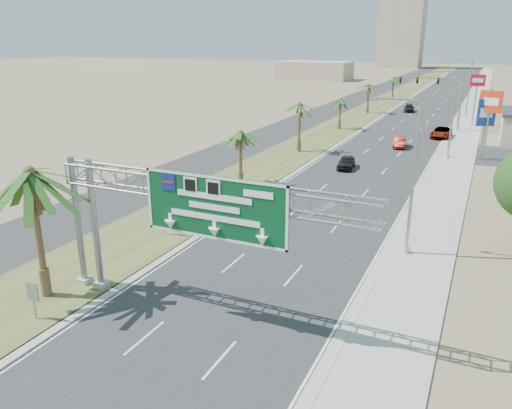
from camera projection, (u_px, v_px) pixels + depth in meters
The scene contains 26 objects.
road at pixel (435, 102), 111.13m from camera, with size 12.00×300.00×0.02m, color #28282B.
sidewalk_right at pixel (476, 103), 107.72m from camera, with size 4.00×300.00×0.10m, color #9E9B93.
median_grass at pixel (390, 99), 115.10m from camera, with size 7.00×300.00×0.12m, color #465123.
opposing_road at pixel (360, 98), 117.92m from camera, with size 8.00×300.00×0.02m, color #28282B.
sign_gantry at pixel (190, 200), 23.50m from camera, with size 16.75×1.24×7.50m.
palm_near at pixel (29, 173), 24.82m from camera, with size 5.70×5.70×8.35m.
palm_row_b at pixel (240, 134), 46.24m from camera, with size 3.99×3.99×5.95m.
palm_row_c at pixel (300, 106), 59.77m from camera, with size 3.99×3.99×6.75m.
palm_row_d at pixel (340, 100), 75.66m from camera, with size 3.99×3.99×5.45m.
palm_row_e at pixel (369, 86), 91.80m from camera, with size 3.99×3.99×6.15m.
palm_row_f at pixel (394, 79), 113.44m from camera, with size 3.99×3.99×5.75m.
streetlight_near at pixel (409, 184), 30.98m from camera, with size 3.27×0.44×10.00m.
streetlight_mid at pixel (450, 118), 56.81m from camera, with size 3.27×0.44×10.00m.
streetlight_far at pixel (468, 90), 87.79m from camera, with size 3.27×0.44×10.00m.
signal_mast at pixel (447, 98), 74.80m from camera, with size 10.28×0.71×8.00m.
median_signback_a at pixel (33, 294), 24.27m from camera, with size 0.75×0.08×2.08m.
median_signback_b at pixel (164, 217), 34.87m from camera, with size 0.75×0.08×2.08m.
tower_distant at pixel (402, 30), 238.90m from camera, with size 20.00×16.00×35.00m, color tan.
building_distant_left at pixel (315, 71), 171.20m from camera, with size 24.00×14.00×6.00m, color #CFB08B.
car_left_lane at pixel (346, 162), 53.48m from camera, with size 1.60×3.99×1.36m, color black.
car_mid_lane at pixel (400, 142), 63.98m from camera, with size 1.44×4.12×1.36m, color maroon.
car_right_lane at pixel (441, 133), 70.17m from camera, with size 2.44×5.30×1.47m, color gray.
car_far at pixel (409, 108), 95.37m from camera, with size 1.86×4.58×1.33m, color black.
pole_sign_red_near at pixel (490, 105), 55.45m from camera, with size 2.37×1.05×8.07m.
pole_sign_blue at pixel (486, 115), 56.19m from camera, with size 1.96×1.06×7.10m.
pole_sign_red_far at pixel (477, 85), 77.40m from camera, with size 2.21×0.44×8.29m.
Camera 1 is at (11.18, -9.05, 13.26)m, focal length 35.00 mm.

